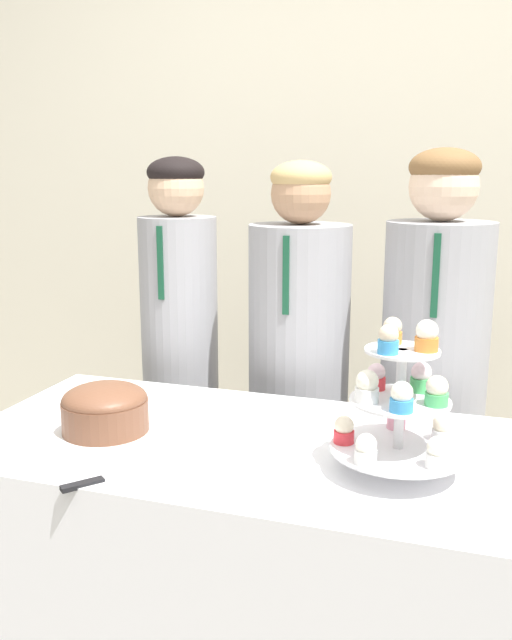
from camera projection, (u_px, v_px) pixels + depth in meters
The scene contains 8 objects.
wall_back at pixel (366, 176), 2.75m from camera, with size 9.00×0.06×2.70m.
table at pixel (256, 593), 1.60m from camera, with size 1.35×0.66×0.77m.
round_cake at pixel (105, 410), 1.55m from camera, with size 0.21×0.21×0.12m.
cake_knife at pixel (107, 478), 1.33m from camera, with size 0.19×0.23×0.01m.
cupcake_stand at pixel (400, 404), 1.34m from camera, with size 0.27×0.27×0.32m.
student_0 at pixel (181, 383), 2.22m from camera, with size 0.25×0.25×1.41m.
student_1 at pixel (298, 405), 2.10m from camera, with size 0.31×0.31×1.40m.
student_2 at pixel (431, 411), 1.98m from camera, with size 0.30×0.31×1.43m.
Camera 1 is at (0.44, -1.03, 1.36)m, focal length 38.00 mm.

